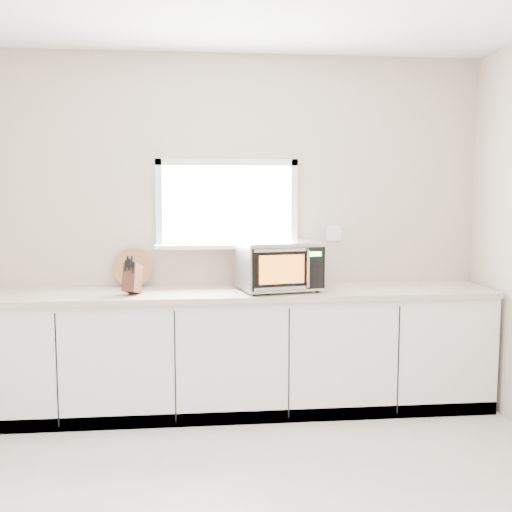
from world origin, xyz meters
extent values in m
cube|color=beige|center=(0.00, 2.00, 1.35)|extent=(4.00, 0.02, 2.70)
cube|color=white|center=(0.00, 1.99, 1.55)|extent=(1.00, 0.02, 0.60)
cube|color=white|center=(0.00, 1.92, 1.23)|extent=(1.12, 0.16, 0.03)
cube|color=white|center=(0.00, 1.97, 1.88)|extent=(1.10, 0.04, 0.05)
cube|color=white|center=(0.00, 1.97, 1.23)|extent=(1.10, 0.04, 0.05)
cube|color=white|center=(-0.53, 1.97, 1.55)|extent=(0.05, 0.04, 0.70)
cube|color=white|center=(0.53, 1.97, 1.55)|extent=(0.05, 0.04, 0.70)
cube|color=white|center=(0.85, 1.99, 1.32)|extent=(0.12, 0.01, 0.12)
cube|color=white|center=(0.00, 1.70, 0.44)|extent=(3.92, 0.60, 0.88)
cube|color=beige|center=(0.00, 1.69, 0.90)|extent=(3.92, 0.64, 0.04)
cylinder|color=black|center=(0.16, 1.46, 0.93)|extent=(0.03, 0.03, 0.02)
cylinder|color=black|center=(0.10, 1.79, 0.93)|extent=(0.03, 0.03, 0.02)
cylinder|color=black|center=(0.63, 1.55, 0.93)|extent=(0.03, 0.03, 0.02)
cylinder|color=black|center=(0.56, 1.89, 0.93)|extent=(0.03, 0.03, 0.02)
cube|color=#AEB1B6|center=(0.36, 1.67, 1.11)|extent=(0.64, 0.53, 0.34)
cube|color=black|center=(0.41, 1.46, 1.11)|extent=(0.54, 0.12, 0.30)
cube|color=orange|center=(0.35, 1.44, 1.11)|extent=(0.33, 0.07, 0.20)
cylinder|color=silver|center=(0.54, 1.46, 1.11)|extent=(0.02, 0.02, 0.26)
cube|color=black|center=(0.60, 1.49, 1.11)|extent=(0.13, 0.03, 0.29)
cube|color=#19FF33|center=(0.60, 1.48, 1.21)|extent=(0.09, 0.02, 0.03)
cube|color=silver|center=(0.36, 1.67, 1.28)|extent=(0.64, 0.53, 0.01)
cube|color=#49271A|center=(-0.70, 1.60, 1.04)|extent=(0.14, 0.21, 0.23)
cube|color=black|center=(-0.74, 1.56, 1.13)|extent=(0.02, 0.04, 0.08)
cube|color=black|center=(-0.71, 1.55, 1.14)|extent=(0.02, 0.04, 0.08)
cube|color=black|center=(-0.69, 1.55, 1.12)|extent=(0.02, 0.04, 0.08)
cube|color=black|center=(-0.73, 1.56, 1.16)|extent=(0.02, 0.04, 0.08)
cube|color=black|center=(-0.69, 1.55, 1.16)|extent=(0.02, 0.04, 0.08)
cylinder|color=olive|center=(-0.73, 1.94, 1.07)|extent=(0.30, 0.07, 0.30)
cylinder|color=#AEB1B6|center=(0.21, 1.77, 1.00)|extent=(0.12, 0.12, 0.16)
cylinder|color=black|center=(0.21, 1.77, 1.09)|extent=(0.12, 0.12, 0.04)
camera|label=1|loc=(-0.26, -2.68, 1.66)|focal=42.00mm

